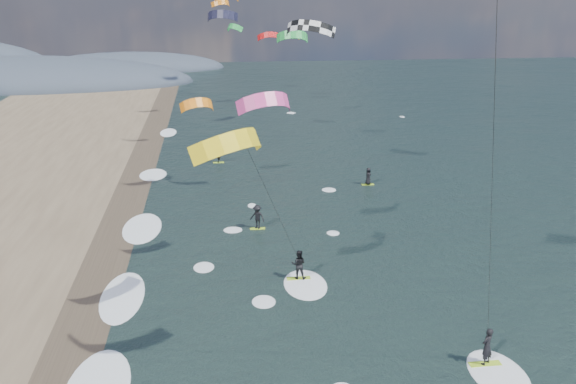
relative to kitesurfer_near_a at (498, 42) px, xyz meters
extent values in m
cube|color=#382D23|center=(-16.48, 9.14, -15.46)|extent=(3.00, 240.00, 0.00)
ellipsoid|color=#3D4756|center=(-44.48, 99.14, -15.47)|extent=(64.00, 24.00, 10.00)
ellipsoid|color=#3D4756|center=(-26.48, 119.14, -15.47)|extent=(40.00, 18.00, 7.00)
cube|color=#A2CE24|center=(3.25, 5.02, -15.44)|extent=(1.53, 0.46, 0.07)
imported|color=black|center=(3.25, 5.02, -14.46)|extent=(0.82, 0.77, 1.88)
ellipsoid|color=white|center=(3.55, 4.22, -15.47)|extent=(2.60, 4.20, 0.12)
cylinder|color=black|center=(1.25, 2.02, -5.43)|extent=(0.02, 0.02, 18.91)
cube|color=#A2CE24|center=(-4.34, 15.26, -15.43)|extent=(1.45, 0.45, 0.07)
imported|color=black|center=(-4.34, 15.26, -14.48)|extent=(1.02, 0.88, 1.84)
ellipsoid|color=white|center=(-4.04, 14.46, -15.47)|extent=(2.60, 4.20, 0.12)
cylinder|color=black|center=(-6.09, 12.26, -9.65)|extent=(0.02, 0.02, 11.39)
cube|color=#A2CE24|center=(-6.23, 23.96, -15.44)|extent=(1.10, 0.35, 0.05)
imported|color=black|center=(-6.23, 23.96, -14.51)|extent=(1.35, 1.17, 1.81)
cube|color=#A2CE24|center=(4.42, 33.64, -15.44)|extent=(1.10, 0.35, 0.05)
imported|color=black|center=(4.42, 33.64, -14.65)|extent=(0.57, 0.80, 1.54)
cube|color=#A2CE24|center=(-8.81, 42.73, -15.44)|extent=(1.10, 0.35, 0.05)
imported|color=black|center=(-8.81, 42.73, -14.60)|extent=(0.45, 0.63, 1.63)
ellipsoid|color=white|center=(-15.28, 14.14, -15.47)|extent=(2.40, 5.40, 0.11)
ellipsoid|color=white|center=(-15.28, 25.14, -15.47)|extent=(2.40, 5.40, 0.11)
ellipsoid|color=white|center=(-15.28, 39.14, -15.47)|extent=(2.40, 5.40, 0.11)
ellipsoid|color=white|center=(-15.28, 57.14, -15.47)|extent=(2.40, 5.40, 0.11)
camera|label=1|loc=(-9.18, -20.11, 1.82)|focal=40.00mm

